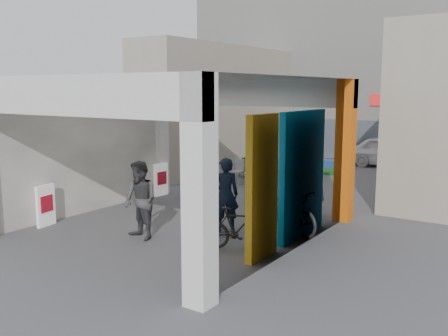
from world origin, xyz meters
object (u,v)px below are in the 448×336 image
Objects in this scene: man_elderly at (311,189)px; cafe_set at (255,175)px; man_with_dog at (225,195)px; man_crates at (309,156)px; bicycle_rear at (237,229)px; bicycle_front at (287,211)px; man_back_turned at (140,201)px; produce_stand at (252,170)px; border_collie at (194,214)px; white_van at (392,152)px.

cafe_set is at bearing 126.21° from man_elderly.
man_elderly is at bearing -157.54° from man_with_dog.
bicycle_rear is at bearing 125.03° from man_crates.
cafe_set is 0.77× the size of man_crates.
man_crates is at bearing 103.50° from man_elderly.
man_crates is 6.67m from bicycle_front.
man_back_turned is 0.91× the size of bicycle_front.
man_crates is (2.05, 0.50, 0.63)m from produce_stand.
cafe_set is 1.30× the size of produce_stand.
border_collie is at bearing -76.61° from produce_stand.
man_with_dog reaches higher than border_collie.
produce_stand is 8.28m from man_back_turned.
cafe_set is 0.95× the size of bicycle_rear.
border_collie is (2.25, -6.55, -0.00)m from produce_stand.
white_van is (1.34, 12.00, 0.36)m from border_collie.
bicycle_front reaches higher than border_collie.
white_van reaches higher than bicycle_rear.
bicycle_front is at bearing -31.07° from bicycle_rear.
white_van is at bearing 51.09° from produce_stand.
man_with_dog is 1.00× the size of man_back_turned.
produce_stand is 7.20m from bicycle_front.
bicycle_front is 1.28× the size of bicycle_rear.
man_back_turned is 3.34m from bicycle_front.
man_back_turned is 2.27m from bicycle_rear.
man_back_turned reaches higher than produce_stand.
man_with_dog is at bearing -15.27° from border_collie.
man_elderly is (1.96, 2.36, 0.45)m from border_collie.
bicycle_front is (2.27, -6.25, -0.42)m from man_crates.
produce_stand is at bearing 146.55° from white_van.
man_elderly is 0.99× the size of bicycle_rear.
man_elderly is at bearing 73.36° from man_back_turned.
man_elderly is at bearing -50.42° from produce_stand.
border_collie is at bearing -140.78° from man_elderly.
man_with_dog is (0.85, 0.06, 0.58)m from border_collie.
cafe_set is 7.02m from white_van.
bicycle_front is at bearing 169.10° from man_with_dog.
border_collie is 0.49× the size of man_elderly.
man_back_turned is (-1.19, -1.55, 0.00)m from man_with_dog.
produce_stand is 0.63× the size of man_with_dog.
border_collie is 12.08m from white_van.
produce_stand is 0.29× the size of white_van.
man_crates is 0.48× the size of white_van.
white_van is (1.54, 4.94, -0.27)m from man_crates.
bicycle_front is (4.32, -5.75, 0.21)m from produce_stand.
produce_stand is 0.75× the size of man_elderly.
border_collie is 3.10m from man_elderly.
man_elderly is (1.10, 2.30, -0.13)m from man_with_dog.
man_with_dog is (3.10, -6.48, 0.58)m from produce_stand.
man_crates reaches higher than white_van.
man_with_dog is 0.45× the size of white_van.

